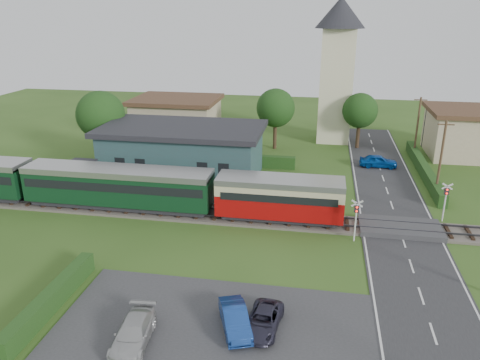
% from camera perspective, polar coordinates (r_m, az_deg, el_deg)
% --- Properties ---
extents(ground, '(120.00, 120.00, 0.00)m').
position_cam_1_polar(ground, '(36.27, 3.48, -6.32)').
color(ground, '#2D4C19').
extents(railway_track, '(76.00, 3.20, 0.49)m').
position_cam_1_polar(railway_track, '(38.02, 3.85, -4.84)').
color(railway_track, '#4C443D').
rests_on(railway_track, ground).
extents(road, '(6.00, 70.00, 0.05)m').
position_cam_1_polar(road, '(36.66, 19.32, -7.16)').
color(road, '#28282B').
rests_on(road, ground).
extents(car_park, '(17.00, 9.00, 0.08)m').
position_cam_1_polar(car_park, '(26.37, -3.17, -17.46)').
color(car_park, '#333335').
rests_on(car_park, ground).
extents(crossing_deck, '(6.20, 3.40, 0.45)m').
position_cam_1_polar(crossing_deck, '(38.35, 18.93, -5.54)').
color(crossing_deck, '#333335').
rests_on(crossing_deck, ground).
extents(platform, '(30.00, 3.00, 0.45)m').
position_cam_1_polar(platform, '(42.92, -9.04, -1.90)').
color(platform, gray).
rests_on(platform, ground).
extents(equipment_hut, '(2.30, 2.30, 2.55)m').
position_cam_1_polar(equipment_hut, '(45.57, -18.71, 0.62)').
color(equipment_hut, beige).
rests_on(equipment_hut, platform).
extents(station_building, '(16.00, 9.00, 5.30)m').
position_cam_1_polar(station_building, '(47.31, -6.96, 3.46)').
color(station_building, '#2E4547').
rests_on(station_building, ground).
extents(train, '(43.20, 2.90, 3.40)m').
position_cam_1_polar(train, '(41.94, -18.59, -0.40)').
color(train, '#232328').
rests_on(train, ground).
extents(church_tower, '(6.00, 6.00, 17.60)m').
position_cam_1_polar(church_tower, '(60.62, 11.81, 14.10)').
color(church_tower, beige).
rests_on(church_tower, ground).
extents(house_west, '(10.80, 8.80, 5.50)m').
position_cam_1_polar(house_west, '(61.69, -7.69, 7.43)').
color(house_west, tan).
rests_on(house_west, ground).
extents(house_east, '(8.80, 8.80, 5.50)m').
position_cam_1_polar(house_east, '(60.16, 25.82, 5.28)').
color(house_east, tan).
rests_on(house_east, ground).
extents(hedge_carpark, '(0.80, 9.00, 1.20)m').
position_cam_1_polar(hedge_carpark, '(29.39, -22.08, -13.41)').
color(hedge_carpark, '#193814').
rests_on(hedge_carpark, ground).
extents(hedge_roadside, '(0.80, 18.00, 1.20)m').
position_cam_1_polar(hedge_roadside, '(51.84, 21.48, 1.24)').
color(hedge_roadside, '#193814').
rests_on(hedge_roadside, ground).
extents(hedge_station, '(22.00, 0.80, 1.30)m').
position_cam_1_polar(hedge_station, '(52.04, -5.45, 2.71)').
color(hedge_station, '#193814').
rests_on(hedge_station, ground).
extents(tree_a, '(5.20, 5.20, 8.00)m').
position_cam_1_polar(tree_a, '(53.04, -16.62, 7.58)').
color(tree_a, '#332316').
rests_on(tree_a, ground).
extents(tree_b, '(4.60, 4.60, 7.34)m').
position_cam_1_polar(tree_b, '(56.68, 4.36, 8.74)').
color(tree_b, '#332316').
rests_on(tree_b, ground).
extents(tree_c, '(4.20, 4.20, 6.78)m').
position_cam_1_polar(tree_c, '(58.61, 14.43, 8.18)').
color(tree_c, '#332316').
rests_on(tree_c, ground).
extents(utility_pole_c, '(1.40, 0.22, 7.00)m').
position_cam_1_polar(utility_pole_c, '(45.38, 23.29, 2.45)').
color(utility_pole_c, '#473321').
rests_on(utility_pole_c, ground).
extents(utility_pole_d, '(1.40, 0.22, 7.00)m').
position_cam_1_polar(utility_pole_d, '(56.74, 20.80, 6.06)').
color(utility_pole_d, '#473321').
rests_on(utility_pole_d, ground).
extents(crossing_signal_near, '(0.84, 0.28, 3.28)m').
position_cam_1_polar(crossing_signal_near, '(34.94, 13.98, -4.11)').
color(crossing_signal_near, silver).
rests_on(crossing_signal_near, ground).
extents(crossing_signal_far, '(0.84, 0.28, 3.28)m').
position_cam_1_polar(crossing_signal_far, '(40.54, 23.80, -1.86)').
color(crossing_signal_far, silver).
rests_on(crossing_signal_far, ground).
extents(streetlamp_west, '(0.30, 0.30, 5.15)m').
position_cam_1_polar(streetlamp_west, '(59.66, -15.62, 6.68)').
color(streetlamp_west, '#3F3F47').
rests_on(streetlamp_west, ground).
extents(streetlamp_east, '(0.30, 0.30, 5.15)m').
position_cam_1_polar(streetlamp_east, '(62.00, 21.61, 6.50)').
color(streetlamp_east, '#3F3F47').
rests_on(streetlamp_east, ground).
extents(car_on_road, '(3.98, 1.65, 1.35)m').
position_cam_1_polar(car_on_road, '(52.62, 16.50, 2.23)').
color(car_on_road, '#07409B').
rests_on(car_on_road, road).
extents(car_park_blue, '(2.51, 3.90, 1.21)m').
position_cam_1_polar(car_park_blue, '(25.81, -0.61, -16.58)').
color(car_park_blue, navy).
rests_on(car_park_blue, car_park).
extents(car_park_silver, '(2.08, 4.31, 1.21)m').
position_cam_1_polar(car_park_silver, '(25.47, -12.89, -17.75)').
color(car_park_silver, '#B3B3B3').
rests_on(car_park_silver, car_park).
extents(car_park_dark, '(2.05, 3.78, 1.01)m').
position_cam_1_polar(car_park_dark, '(25.92, 2.87, -16.72)').
color(car_park_dark, '#292839').
rests_on(car_park_dark, car_park).
extents(pedestrian_near, '(0.60, 0.42, 1.55)m').
position_cam_1_polar(pedestrian_near, '(39.94, 2.93, -1.82)').
color(pedestrian_near, gray).
rests_on(pedestrian_near, platform).
extents(pedestrian_far, '(0.82, 1.01, 1.95)m').
position_cam_1_polar(pedestrian_far, '(45.66, -18.41, 0.26)').
color(pedestrian_far, gray).
rests_on(pedestrian_far, platform).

